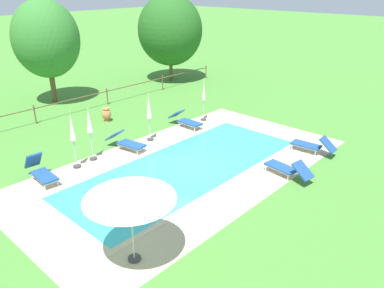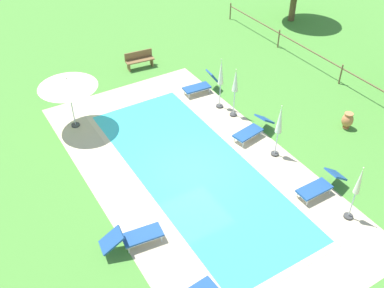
{
  "view_description": "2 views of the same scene",
  "coord_description": "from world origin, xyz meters",
  "px_view_note": "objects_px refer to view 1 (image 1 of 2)",
  "views": [
    {
      "loc": [
        -10.29,
        -9.82,
        7.18
      ],
      "look_at": [
        0.9,
        0.5,
        0.6
      ],
      "focal_mm": 35.59,
      "sensor_mm": 36.0,
      "label": 1
    },
    {
      "loc": [
        10.93,
        -6.75,
        11.46
      ],
      "look_at": [
        -0.41,
        0.16,
        0.93
      ],
      "focal_mm": 41.72,
      "sensor_mm": 36.0,
      "label": 2
    }
  ],
  "objects_px": {
    "sun_lounger_north_far": "(126,142)",
    "patio_umbrella_closed_row_mid_west": "(149,110)",
    "tree_west_mid": "(170,30)",
    "patio_umbrella_closed_row_centre": "(204,95)",
    "terracotta_urn_near_fence": "(106,114)",
    "patio_umbrella_closed_row_east": "(90,125)",
    "patio_umbrella_closed_row_west": "(72,131)",
    "sun_lounger_north_near_steps": "(41,171)",
    "patio_umbrella_open_foreground": "(129,193)",
    "sun_lounger_north_end": "(287,168)",
    "tree_centre": "(46,39)",
    "sun_lounger_north_mid": "(312,145)",
    "sun_lounger_south_near_corner": "(186,120)"
  },
  "relations": [
    {
      "from": "sun_lounger_north_far",
      "to": "patio_umbrella_closed_row_mid_west",
      "type": "relative_size",
      "value": 0.88
    },
    {
      "from": "patio_umbrella_closed_row_mid_west",
      "to": "tree_west_mid",
      "type": "xyz_separation_m",
      "value": [
        9.18,
        7.91,
        2.19
      ]
    },
    {
      "from": "patio_umbrella_closed_row_west",
      "to": "patio_umbrella_closed_row_mid_west",
      "type": "distance_m",
      "value": 4.02
    },
    {
      "from": "sun_lounger_north_far",
      "to": "sun_lounger_north_near_steps",
      "type": "bearing_deg",
      "value": 179.28
    },
    {
      "from": "patio_umbrella_closed_row_centre",
      "to": "sun_lounger_north_near_steps",
      "type": "bearing_deg",
      "value": 179.71
    },
    {
      "from": "sun_lounger_north_end",
      "to": "sun_lounger_south_near_corner",
      "type": "xyz_separation_m",
      "value": [
        1.34,
        6.77,
        0.0
      ]
    },
    {
      "from": "patio_umbrella_closed_row_centre",
      "to": "tree_west_mid",
      "type": "xyz_separation_m",
      "value": [
        5.26,
        7.93,
        2.3
      ]
    },
    {
      "from": "patio_umbrella_open_foreground",
      "to": "tree_west_mid",
      "type": "distance_m",
      "value": 20.8
    },
    {
      "from": "terracotta_urn_near_fence",
      "to": "sun_lounger_north_mid",
      "type": "bearing_deg",
      "value": -69.77
    },
    {
      "from": "terracotta_urn_near_fence",
      "to": "sun_lounger_north_far",
      "type": "bearing_deg",
      "value": -113.19
    },
    {
      "from": "sun_lounger_north_mid",
      "to": "tree_west_mid",
      "type": "bearing_deg",
      "value": 70.03
    },
    {
      "from": "patio_umbrella_closed_row_west",
      "to": "patio_umbrella_closed_row_east",
      "type": "bearing_deg",
      "value": 8.98
    },
    {
      "from": "patio_umbrella_open_foreground",
      "to": "sun_lounger_north_near_steps",
      "type": "bearing_deg",
      "value": 85.42
    },
    {
      "from": "sun_lounger_north_near_steps",
      "to": "sun_lounger_north_mid",
      "type": "relative_size",
      "value": 0.93
    },
    {
      "from": "sun_lounger_north_far",
      "to": "tree_west_mid",
      "type": "distance_m",
      "value": 13.69
    },
    {
      "from": "patio_umbrella_open_foreground",
      "to": "sun_lounger_north_end",
      "type": "bearing_deg",
      "value": -4.95
    },
    {
      "from": "sun_lounger_north_mid",
      "to": "tree_centre",
      "type": "distance_m",
      "value": 16.55
    },
    {
      "from": "tree_west_mid",
      "to": "sun_lounger_north_end",
      "type": "bearing_deg",
      "value": -118.6
    },
    {
      "from": "sun_lounger_north_far",
      "to": "patio_umbrella_closed_row_west",
      "type": "xyz_separation_m",
      "value": [
        -2.57,
        0.07,
        1.26
      ]
    },
    {
      "from": "tree_centre",
      "to": "tree_west_mid",
      "type": "bearing_deg",
      "value": -8.38
    },
    {
      "from": "terracotta_urn_near_fence",
      "to": "sun_lounger_south_near_corner",
      "type": "bearing_deg",
      "value": -58.57
    },
    {
      "from": "sun_lounger_north_near_steps",
      "to": "sun_lounger_north_far",
      "type": "relative_size",
      "value": 0.89
    },
    {
      "from": "patio_umbrella_closed_row_east",
      "to": "terracotta_urn_near_fence",
      "type": "height_order",
      "value": "patio_umbrella_closed_row_east"
    },
    {
      "from": "tree_west_mid",
      "to": "patio_umbrella_closed_row_centre",
      "type": "bearing_deg",
      "value": -123.55
    },
    {
      "from": "sun_lounger_north_far",
      "to": "tree_west_mid",
      "type": "bearing_deg",
      "value": 36.72
    },
    {
      "from": "patio_umbrella_closed_row_centre",
      "to": "tree_centre",
      "type": "bearing_deg",
      "value": 112.43
    },
    {
      "from": "sun_lounger_north_far",
      "to": "patio_umbrella_open_foreground",
      "type": "distance_m",
      "value": 7.87
    },
    {
      "from": "sun_lounger_north_near_steps",
      "to": "patio_umbrella_closed_row_east",
      "type": "distance_m",
      "value": 2.71
    },
    {
      "from": "terracotta_urn_near_fence",
      "to": "tree_centre",
      "type": "relative_size",
      "value": 0.12
    },
    {
      "from": "patio_umbrella_closed_row_west",
      "to": "tree_centre",
      "type": "distance_m",
      "value": 10.34
    },
    {
      "from": "patio_umbrella_closed_row_mid_west",
      "to": "tree_centre",
      "type": "bearing_deg",
      "value": 89.38
    },
    {
      "from": "sun_lounger_north_mid",
      "to": "terracotta_urn_near_fence",
      "type": "relative_size",
      "value": 2.68
    },
    {
      "from": "sun_lounger_south_near_corner",
      "to": "patio_umbrella_closed_row_mid_west",
      "type": "xyz_separation_m",
      "value": [
        -2.51,
        0.01,
        1.19
      ]
    },
    {
      "from": "patio_umbrella_closed_row_centre",
      "to": "terracotta_urn_near_fence",
      "type": "relative_size",
      "value": 3.03
    },
    {
      "from": "sun_lounger_north_far",
      "to": "patio_umbrella_closed_row_mid_west",
      "type": "bearing_deg",
      "value": 0.74
    },
    {
      "from": "sun_lounger_north_far",
      "to": "sun_lounger_south_near_corner",
      "type": "xyz_separation_m",
      "value": [
        3.97,
        0.01,
        0.0
      ]
    },
    {
      "from": "sun_lounger_north_mid",
      "to": "patio_umbrella_closed_row_mid_west",
      "type": "xyz_separation_m",
      "value": [
        -3.96,
        6.45,
        1.18
      ]
    },
    {
      "from": "patio_umbrella_closed_row_mid_west",
      "to": "patio_umbrella_closed_row_east",
      "type": "bearing_deg",
      "value": 176.58
    },
    {
      "from": "sun_lounger_north_end",
      "to": "patio_umbrella_closed_row_centre",
      "type": "height_order",
      "value": "patio_umbrella_closed_row_centre"
    },
    {
      "from": "sun_lounger_north_near_steps",
      "to": "patio_umbrella_closed_row_centre",
      "type": "bearing_deg",
      "value": -0.29
    },
    {
      "from": "sun_lounger_north_near_steps",
      "to": "tree_centre",
      "type": "xyz_separation_m",
      "value": [
        5.65,
        9.22,
        3.52
      ]
    },
    {
      "from": "patio_umbrella_closed_row_centre",
      "to": "tree_west_mid",
      "type": "distance_m",
      "value": 9.79
    },
    {
      "from": "patio_umbrella_open_foreground",
      "to": "patio_umbrella_closed_row_centre",
      "type": "relative_size",
      "value": 1.08
    },
    {
      "from": "sun_lounger_north_mid",
      "to": "tree_west_mid",
      "type": "relative_size",
      "value": 0.32
    },
    {
      "from": "terracotta_urn_near_fence",
      "to": "patio_umbrella_closed_row_east",
      "type": "bearing_deg",
      "value": -132.54
    },
    {
      "from": "sun_lounger_south_near_corner",
      "to": "patio_umbrella_closed_row_east",
      "type": "distance_m",
      "value": 5.78
    },
    {
      "from": "patio_umbrella_open_foreground",
      "to": "patio_umbrella_closed_row_mid_west",
      "type": "distance_m",
      "value": 8.65
    },
    {
      "from": "patio_umbrella_closed_row_east",
      "to": "patio_umbrella_closed_row_centre",
      "type": "bearing_deg",
      "value": -1.65
    },
    {
      "from": "terracotta_urn_near_fence",
      "to": "patio_umbrella_closed_row_west",
      "type": "bearing_deg",
      "value": -138.24
    },
    {
      "from": "sun_lounger_north_end",
      "to": "patio_umbrella_closed_row_east",
      "type": "distance_m",
      "value": 8.28
    }
  ]
}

